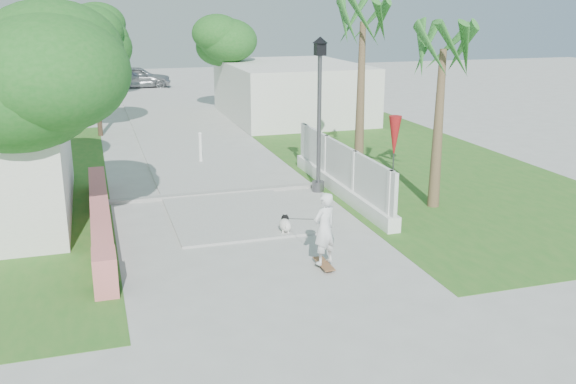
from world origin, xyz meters
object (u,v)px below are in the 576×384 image
object	(u,v)px
patio_umbrella	(394,138)
skateboarder	(318,227)
parked_car	(137,77)
bollard	(200,146)
street_lamp	(319,109)
dog	(285,224)

from	to	relation	value
patio_umbrella	skateboarder	world-z (taller)	patio_umbrella
parked_car	patio_umbrella	bearing A→B (deg)	-168.47
parked_car	bollard	bearing A→B (deg)	-177.80
bollard	parked_car	bearing A→B (deg)	91.15
street_lamp	parked_car	world-z (taller)	street_lamp
street_lamp	skateboarder	bearing A→B (deg)	-109.97
parked_car	skateboarder	bearing A→B (deg)	-176.63
bollard	dog	xyz separation A→B (m)	(0.72, -7.68, -0.35)
patio_umbrella	parked_car	world-z (taller)	patio_umbrella
street_lamp	skateboarder	distance (m)	5.69
street_lamp	parked_car	xyz separation A→B (m)	(-3.14, 26.20, -1.70)
bollard	dog	world-z (taller)	bollard
patio_umbrella	parked_car	size ratio (longest dim) A/B	0.54
parked_car	street_lamp	bearing A→B (deg)	-172.13
skateboarder	parked_car	distance (m)	31.36
bollard	skateboarder	world-z (taller)	skateboarder
street_lamp	dog	size ratio (longest dim) A/B	7.15
dog	street_lamp	bearing A→B (deg)	72.82
bollard	dog	bearing A→B (deg)	-84.64
bollard	patio_umbrella	world-z (taller)	patio_umbrella
patio_umbrella	skateboarder	size ratio (longest dim) A/B	0.81
dog	parked_car	distance (m)	29.41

